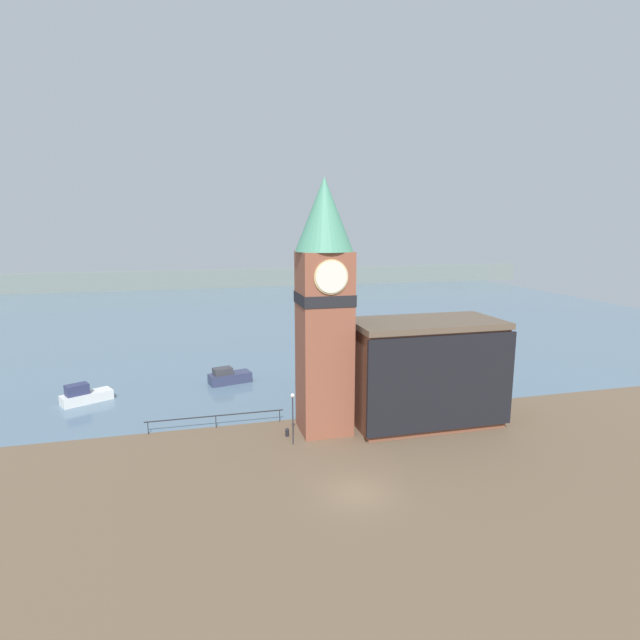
{
  "coord_description": "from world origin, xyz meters",
  "views": [
    {
      "loc": [
        -9.46,
        -27.64,
        16.67
      ],
      "look_at": [
        -0.42,
        7.78,
        9.82
      ],
      "focal_mm": 28.0,
      "sensor_mm": 36.0,
      "label": 1
    }
  ],
  "objects_px": {
    "boat_far": "(84,395)",
    "lamp_post": "(293,409)",
    "pier_building": "(426,372)",
    "boat_near": "(229,377)",
    "clock_tower": "(324,301)",
    "mooring_bollard_near": "(287,432)"
  },
  "relations": [
    {
      "from": "boat_near",
      "to": "boat_far",
      "type": "relative_size",
      "value": 0.99
    },
    {
      "from": "clock_tower",
      "to": "lamp_post",
      "type": "relative_size",
      "value": 4.93
    },
    {
      "from": "clock_tower",
      "to": "lamp_post",
      "type": "distance_m",
      "value": 8.85
    },
    {
      "from": "clock_tower",
      "to": "lamp_post",
      "type": "height_order",
      "value": "clock_tower"
    },
    {
      "from": "pier_building",
      "to": "lamp_post",
      "type": "xyz_separation_m",
      "value": [
        -11.87,
        -1.64,
        -1.63
      ]
    },
    {
      "from": "boat_far",
      "to": "mooring_bollard_near",
      "type": "distance_m",
      "value": 21.51
    },
    {
      "from": "boat_near",
      "to": "boat_far",
      "type": "height_order",
      "value": "boat_far"
    },
    {
      "from": "boat_near",
      "to": "lamp_post",
      "type": "height_order",
      "value": "lamp_post"
    },
    {
      "from": "pier_building",
      "to": "boat_near",
      "type": "relative_size",
      "value": 2.66
    },
    {
      "from": "boat_near",
      "to": "boat_far",
      "type": "bearing_deg",
      "value": 176.73
    },
    {
      "from": "mooring_bollard_near",
      "to": "pier_building",
      "type": "bearing_deg",
      "value": 0.0
    },
    {
      "from": "boat_far",
      "to": "lamp_post",
      "type": "bearing_deg",
      "value": -66.74
    },
    {
      "from": "boat_far",
      "to": "boat_near",
      "type": "bearing_deg",
      "value": -16.58
    },
    {
      "from": "mooring_bollard_near",
      "to": "clock_tower",
      "type": "bearing_deg",
      "value": 10.81
    },
    {
      "from": "boat_far",
      "to": "mooring_bollard_near",
      "type": "relative_size",
      "value": 7.15
    },
    {
      "from": "clock_tower",
      "to": "boat_near",
      "type": "relative_size",
      "value": 4.29
    },
    {
      "from": "clock_tower",
      "to": "pier_building",
      "type": "bearing_deg",
      "value": -4.04
    },
    {
      "from": "pier_building",
      "to": "boat_far",
      "type": "relative_size",
      "value": 2.63
    },
    {
      "from": "lamp_post",
      "to": "mooring_bollard_near",
      "type": "bearing_deg",
      "value": 95.5
    },
    {
      "from": "clock_tower",
      "to": "boat_far",
      "type": "bearing_deg",
      "value": 150.02
    },
    {
      "from": "lamp_post",
      "to": "clock_tower",
      "type": "bearing_deg",
      "value": 36.21
    },
    {
      "from": "clock_tower",
      "to": "mooring_bollard_near",
      "type": "xyz_separation_m",
      "value": [
        -3.25,
        -0.62,
        -10.5
      ]
    }
  ]
}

